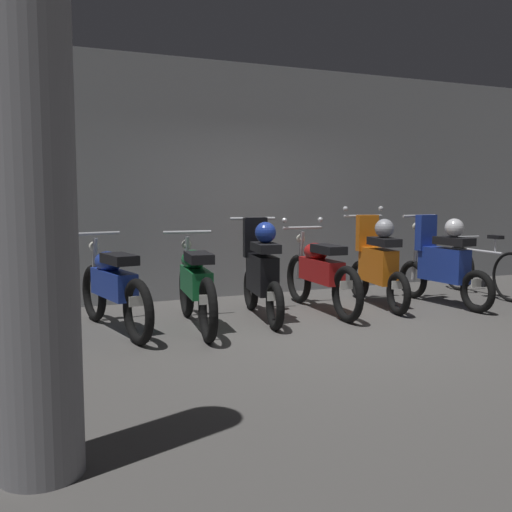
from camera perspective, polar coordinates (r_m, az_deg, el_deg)
name	(u,v)px	position (r m, az deg, el deg)	size (l,w,h in m)	color
ground_plane	(330,331)	(6.41, 7.18, -7.18)	(80.00, 80.00, 0.00)	#565451
back_wall	(239,181)	(8.55, -1.68, 7.23)	(16.00, 0.30, 3.27)	gray
motorbike_slot_0	(113,286)	(6.42, -13.65, -2.82)	(0.58, 1.94, 1.03)	black
motorbike_slot_1	(196,283)	(6.45, -5.85, -2.64)	(0.56, 1.94, 1.03)	black
motorbike_slot_2	(262,271)	(6.86, 0.54, -1.44)	(0.56, 1.67, 1.18)	black
motorbike_slot_3	(320,272)	(7.35, 6.22, -1.56)	(0.59, 1.95, 1.15)	black
motorbike_slot_4	(377,263)	(7.80, 11.61, -0.64)	(0.58, 1.67, 1.29)	black
motorbike_slot_5	(443,262)	(8.11, 17.57, -0.56)	(0.56, 1.68, 1.18)	black
bicycle	(484,271)	(9.02, 21.12, -1.34)	(0.50, 1.73, 0.89)	black
support_pillar	(30,159)	(3.17, -20.99, 8.73)	(0.44, 0.44, 3.27)	gray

